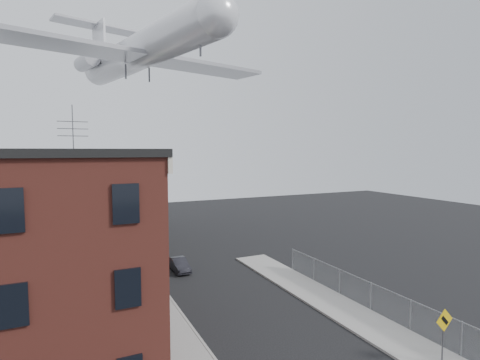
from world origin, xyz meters
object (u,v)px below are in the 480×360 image
object	(u,v)px
airplane	(139,52)
street_tree	(120,216)
warning_sign	(444,328)
car_far	(131,233)
car_near	(147,254)
car_mid	(179,265)
utility_pole	(132,220)

from	to	relation	value
airplane	street_tree	bearing A→B (deg)	-156.58
warning_sign	car_far	xyz separation A→B (m)	(-9.18, 32.75, -1.20)
car_near	car_mid	distance (m)	4.85
utility_pole	car_mid	distance (m)	5.60
warning_sign	car_mid	world-z (taller)	warning_sign
car_far	airplane	bearing A→B (deg)	-72.43
utility_pole	street_tree	bearing A→B (deg)	88.11
utility_pole	warning_sign	bearing A→B (deg)	-59.52
airplane	car_far	bearing A→B (deg)	107.19
car_mid	airplane	size ratio (longest dim) A/B	0.11
utility_pole	airplane	size ratio (longest dim) A/B	0.29
warning_sign	utility_pole	world-z (taller)	utility_pole
warning_sign	car_near	distance (m)	25.30
street_tree	car_mid	world-z (taller)	street_tree
street_tree	airplane	size ratio (longest dim) A/B	0.17
car_near	warning_sign	bearing A→B (deg)	-76.27
car_mid	car_far	world-z (taller)	car_far
car_far	airplane	size ratio (longest dim) A/B	0.15
car_near	utility_pole	bearing A→B (deg)	-121.54
car_near	airplane	distance (m)	21.16
utility_pole	car_near	xyz separation A→B (m)	(2.00, 4.51, -4.10)
utility_pole	street_tree	distance (m)	10.00
airplane	car_mid	bearing A→B (deg)	-85.08
car_near	airplane	size ratio (longest dim) A/B	0.11
utility_pole	car_mid	size ratio (longest dim) A/B	2.66
warning_sign	car_far	bearing A→B (deg)	105.67
warning_sign	street_tree	xyz separation A→B (m)	(-10.87, 28.95, 1.57)
warning_sign	car_far	world-z (taller)	warning_sign
utility_pole	car_far	distance (m)	14.44
warning_sign	utility_pole	distance (m)	22.25
airplane	car_near	bearing A→B (deg)	-97.46
car_mid	street_tree	bearing A→B (deg)	107.80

